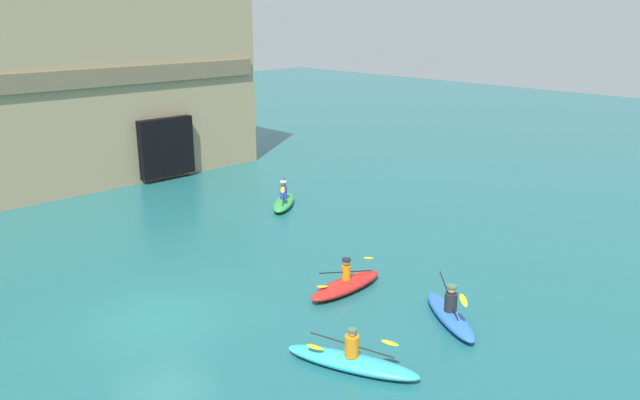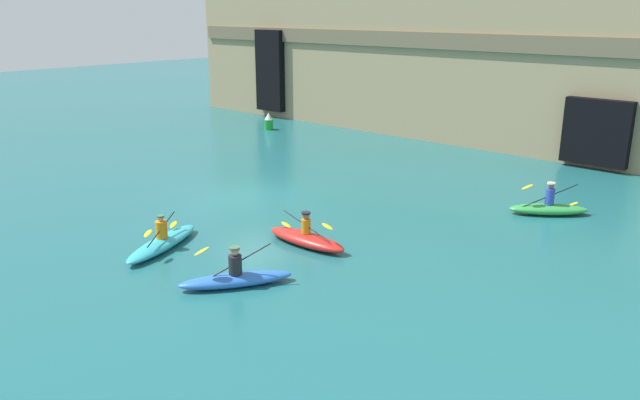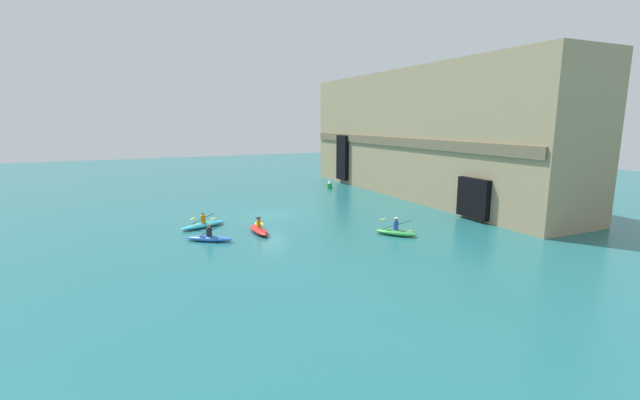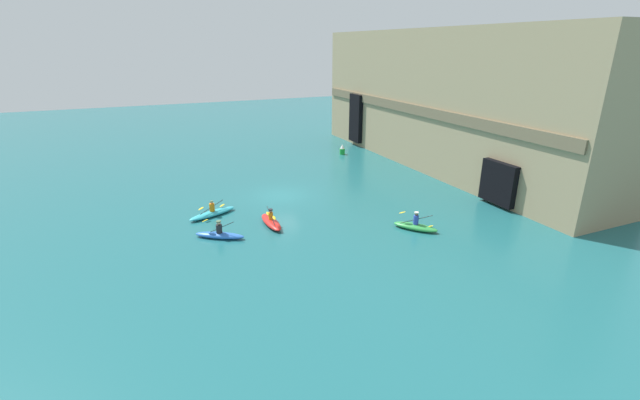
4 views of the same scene
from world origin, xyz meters
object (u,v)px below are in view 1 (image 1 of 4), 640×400
object	(u,v)px
kayak_green	(284,202)
kayak_cyan	(352,361)
kayak_red	(346,284)
kayak_blue	(450,314)

from	to	relation	value
kayak_green	kayak_cyan	world-z (taller)	kayak_green
kayak_cyan	kayak_red	world-z (taller)	kayak_red
kayak_green	kayak_blue	distance (m)	12.19
kayak_green	kayak_cyan	size ratio (longest dim) A/B	0.76
kayak_blue	kayak_red	xyz separation A→B (m)	(-0.67, 3.46, -0.00)
kayak_green	kayak_red	size ratio (longest dim) A/B	0.89
kayak_green	kayak_blue	size ratio (longest dim) A/B	0.92
kayak_green	kayak_red	world-z (taller)	kayak_green
kayak_green	kayak_blue	xyz separation A→B (m)	(-3.72, -11.61, -0.01)
kayak_cyan	kayak_blue	world-z (taller)	kayak_blue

